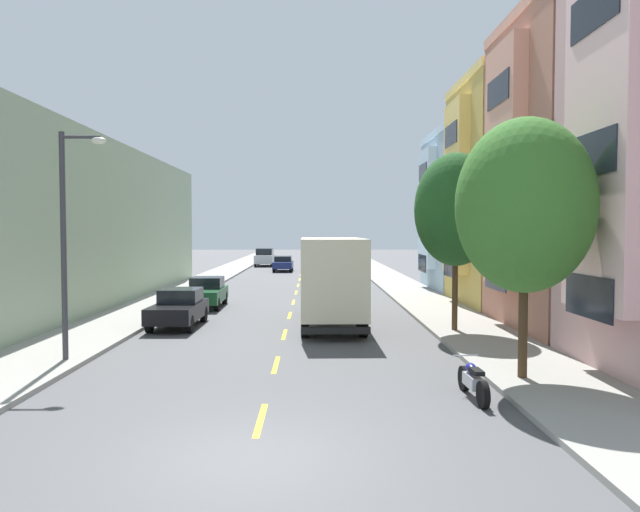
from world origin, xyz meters
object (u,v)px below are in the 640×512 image
(parked_hatchback_forest, at_px, (206,292))
(parked_hatchback_sky, at_px, (343,260))
(street_tree_nearest, at_px, (525,206))
(parked_suv_silver, at_px, (265,257))
(street_lamp, at_px, (69,228))
(parked_hatchback_black, at_px, (179,308))
(parked_hatchback_champagne, at_px, (349,265))
(parked_motorcycle, at_px, (473,381))
(delivery_box_truck, at_px, (331,277))
(street_tree_second, at_px, (456,210))
(moving_navy_sedan, at_px, (283,263))

(parked_hatchback_forest, xyz_separation_m, parked_hatchback_sky, (8.55, 32.23, 0.00))
(street_tree_nearest, xyz_separation_m, parked_hatchback_forest, (-10.74, 15.03, -3.74))
(street_tree_nearest, height_order, parked_hatchback_sky, street_tree_nearest)
(parked_suv_silver, distance_m, parked_hatchback_forest, 34.91)
(street_lamp, height_order, parked_suv_silver, street_lamp)
(parked_hatchback_black, bearing_deg, parked_hatchback_champagne, 73.55)
(parked_hatchback_sky, distance_m, parked_motorcycle, 48.71)
(street_lamp, relative_size, delivery_box_truck, 0.81)
(delivery_box_truck, distance_m, parked_hatchback_sky, 38.28)
(street_lamp, xyz_separation_m, parked_motorcycle, (10.69, -3.68, -3.54))
(parked_motorcycle, bearing_deg, parked_hatchback_black, 131.13)
(parked_hatchback_black, bearing_deg, parked_motorcycle, -48.87)
(delivery_box_truck, height_order, parked_hatchback_black, delivery_box_truck)
(parked_hatchback_black, distance_m, parked_hatchback_champagne, 30.29)
(parked_hatchback_forest, bearing_deg, parked_hatchback_champagne, 69.57)
(parked_suv_silver, relative_size, parked_hatchback_champagne, 1.19)
(delivery_box_truck, relative_size, parked_hatchback_black, 2.02)
(parked_motorcycle, bearing_deg, parked_hatchback_champagne, 90.75)
(parked_suv_silver, distance_m, parked_hatchback_champagne, 14.61)
(parked_suv_silver, relative_size, parked_hatchback_sky, 1.20)
(street_tree_second, distance_m, parked_hatchback_black, 11.56)
(street_tree_nearest, height_order, parked_motorcycle, street_tree_nearest)
(street_lamp, relative_size, parked_hatchback_forest, 1.63)
(street_tree_second, bearing_deg, parked_suv_silver, 103.97)
(street_tree_second, height_order, parked_hatchback_black, street_tree_second)
(parked_hatchback_black, xyz_separation_m, parked_hatchback_forest, (0.01, 6.06, 0.00))
(delivery_box_truck, bearing_deg, parked_hatchback_champagne, 85.21)
(delivery_box_truck, xyz_separation_m, parked_hatchback_black, (-6.15, -0.11, -1.24))
(street_tree_second, relative_size, street_lamp, 1.01)
(delivery_box_truck, distance_m, parked_hatchback_champagne, 29.07)
(street_lamp, height_order, parked_hatchback_black, street_lamp)
(moving_navy_sedan, height_order, parked_motorcycle, moving_navy_sedan)
(parked_hatchback_black, bearing_deg, street_tree_second, -8.93)
(parked_hatchback_forest, bearing_deg, delivery_box_truck, -44.09)
(street_tree_nearest, height_order, parked_hatchback_black, street_tree_nearest)
(delivery_box_truck, relative_size, parked_suv_silver, 1.69)
(parked_hatchback_forest, bearing_deg, street_lamp, -97.16)
(delivery_box_truck, distance_m, parked_suv_silver, 41.31)
(parked_suv_silver, distance_m, parked_hatchback_sky, 8.85)
(moving_navy_sedan, bearing_deg, parked_suv_silver, 106.25)
(delivery_box_truck, bearing_deg, parked_motorcycle, -74.36)
(street_tree_nearest, relative_size, parked_hatchback_forest, 1.63)
(parked_hatchback_sky, height_order, parked_motorcycle, parked_hatchback_sky)
(parked_motorcycle, bearing_deg, delivery_box_truck, 105.64)
(street_tree_nearest, bearing_deg, delivery_box_truck, 116.85)
(parked_motorcycle, bearing_deg, street_tree_second, 79.29)
(delivery_box_truck, height_order, parked_suv_silver, delivery_box_truck)
(parked_hatchback_black, bearing_deg, delivery_box_truck, 1.03)
(parked_hatchback_champagne, bearing_deg, parked_hatchback_forest, -110.43)
(street_tree_nearest, bearing_deg, parked_hatchback_forest, 125.55)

